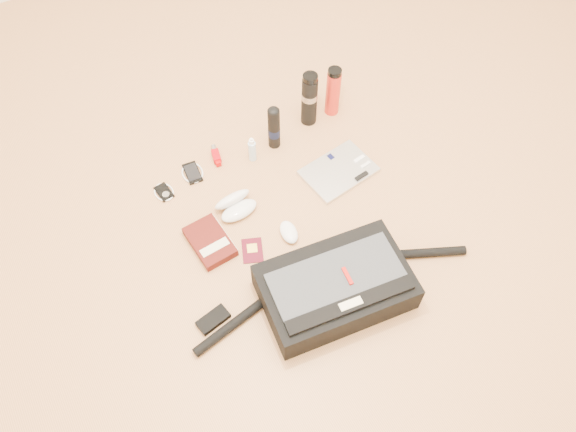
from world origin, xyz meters
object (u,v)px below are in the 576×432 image
Objects in this scene: messenger_bag at (335,287)px; book at (210,242)px; laptop at (339,171)px; thermos_black at (309,99)px; thermos_red at (333,92)px.

book is (-0.29, 0.41, -0.05)m from messenger_bag.
laptop is at bearing 0.87° from book.
thermos_black is (0.65, 0.36, 0.11)m from book.
thermos_red is at bearing -0.67° from thermos_black.
laptop is 1.47× the size of book.
book is at bearing 132.70° from messenger_bag.
thermos_red is at bearing 21.48° from book.
messenger_bag is 4.04× the size of thermos_black.
thermos_black is at bearing 72.68° from messenger_bag.
laptop is 0.37m from thermos_red.
thermos_red is (0.48, 0.78, 0.05)m from messenger_bag.
laptop is (0.32, 0.46, -0.06)m from messenger_bag.
book is at bearing -154.76° from thermos_red.
thermos_black reaches higher than laptop.
messenger_bag is at bearing -131.85° from laptop.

